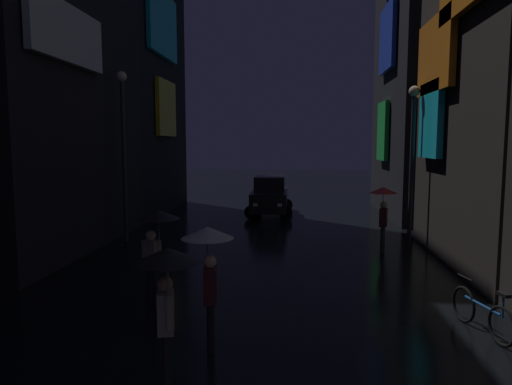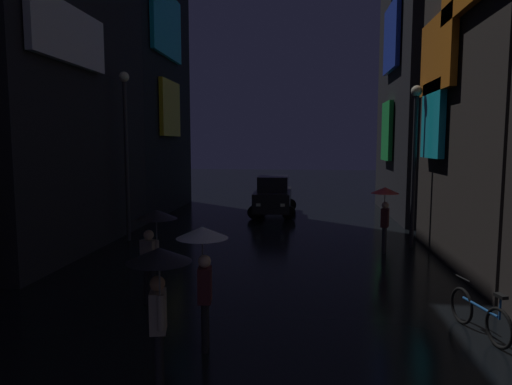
# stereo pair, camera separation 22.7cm
# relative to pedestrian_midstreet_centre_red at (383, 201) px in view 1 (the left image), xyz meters

# --- Properties ---
(building_right_far) EXTENTS (4.25, 8.15, 18.66)m
(building_right_far) POSITION_rel_pedestrian_midstreet_centre_red_xyz_m (3.53, 8.20, 7.66)
(building_right_far) COLOR black
(building_right_far) RESTS_ON ground
(pedestrian_midstreet_centre_red) EXTENTS (0.90, 0.90, 2.12)m
(pedestrian_midstreet_centre_red) POSITION_rel_pedestrian_midstreet_centre_red_xyz_m (0.00, 0.00, 0.00)
(pedestrian_midstreet_centre_red) COLOR #2D2D38
(pedestrian_midstreet_centre_red) RESTS_ON ground
(pedestrian_near_crossing_clear) EXTENTS (0.90, 0.90, 2.12)m
(pedestrian_near_crossing_clear) POSITION_rel_pedestrian_midstreet_centre_red_xyz_m (-4.30, -7.48, 0.00)
(pedestrian_near_crossing_clear) COLOR black
(pedestrian_near_crossing_clear) RESTS_ON ground
(pedestrian_midstreet_left_black) EXTENTS (0.90, 0.90, 2.12)m
(pedestrian_midstreet_left_black) POSITION_rel_pedestrian_midstreet_centre_red_xyz_m (-4.59, -8.98, 0.00)
(pedestrian_midstreet_left_black) COLOR black
(pedestrian_midstreet_left_black) RESTS_ON ground
(pedestrian_far_right_black) EXTENTS (0.90, 0.90, 2.12)m
(pedestrian_far_right_black) POSITION_rel_pedestrian_midstreet_centre_red_xyz_m (-5.81, -5.57, 0.00)
(pedestrian_far_right_black) COLOR black
(pedestrian_far_right_black) RESTS_ON ground
(bicycle_parked_at_storefront) EXTENTS (0.51, 1.78, 0.96)m
(bicycle_parked_at_storefront) POSITION_rel_pedestrian_midstreet_centre_red_xyz_m (0.65, -6.46, -1.28)
(bicycle_parked_at_storefront) COLOR black
(bicycle_parked_at_storefront) RESTS_ON ground
(car_distant) EXTENTS (2.28, 4.16, 1.92)m
(car_distant) POSITION_rel_pedestrian_midstreet_centre_red_xyz_m (-4.13, 7.36, -0.74)
(car_distant) COLOR black
(car_distant) RESTS_ON ground
(streetlamp_right_far) EXTENTS (0.36, 0.36, 5.43)m
(streetlamp_right_far) POSITION_rel_pedestrian_midstreet_centre_red_xyz_m (1.05, 0.79, 1.73)
(streetlamp_right_far) COLOR #2D2D33
(streetlamp_right_far) RESTS_ON ground
(streetlamp_left_far) EXTENTS (0.36, 0.36, 6.04)m
(streetlamp_left_far) POSITION_rel_pedestrian_midstreet_centre_red_xyz_m (-8.95, 0.80, 2.06)
(streetlamp_left_far) COLOR #2D2D33
(streetlamp_left_far) RESTS_ON ground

